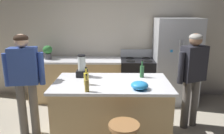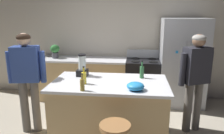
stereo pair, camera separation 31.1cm
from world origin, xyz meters
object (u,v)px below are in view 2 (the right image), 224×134
(refrigerator, at_px, (182,63))
(blender_appliance, at_px, (82,67))
(stove_range, at_px, (143,81))
(person_by_sink_right, at_px, (196,74))
(mixing_bowl, at_px, (135,86))
(bottle_soda, at_px, (84,77))
(bottle_vinegar, at_px, (82,84))
(person_by_island_left, at_px, (27,74))
(kitchen_island, at_px, (110,111))
(bottle_olive_oil, at_px, (142,72))
(potted_plant, at_px, (55,50))

(refrigerator, distance_m, blender_appliance, 2.19)
(stove_range, height_order, blender_appliance, blender_appliance)
(person_by_sink_right, distance_m, mixing_bowl, 1.17)
(refrigerator, distance_m, mixing_bowl, 2.03)
(bottle_soda, bearing_deg, mixing_bowl, -13.28)
(bottle_soda, distance_m, bottle_vinegar, 0.28)
(stove_range, bearing_deg, mixing_bowl, -95.36)
(person_by_island_left, bearing_deg, bottle_soda, -11.62)
(kitchen_island, relative_size, refrigerator, 0.94)
(kitchen_island, distance_m, person_by_island_left, 1.41)
(bottle_olive_oil, bearing_deg, kitchen_island, -152.10)
(person_by_island_left, distance_m, bottle_soda, 0.98)
(stove_range, distance_m, person_by_sink_right, 1.45)
(bottle_olive_oil, bearing_deg, potted_plant, 145.34)
(person_by_sink_right, distance_m, bottle_soda, 1.75)
(kitchen_island, distance_m, blender_appliance, 0.82)
(potted_plant, xyz_separation_m, mixing_bowl, (1.79, -1.85, -0.12))
(person_by_sink_right, bearing_deg, refrigerator, 89.32)
(refrigerator, bearing_deg, blender_appliance, -145.71)
(potted_plant, height_order, bottle_soda, potted_plant)
(blender_appliance, bearing_deg, bottle_soda, -72.87)
(kitchen_island, bearing_deg, blender_appliance, 150.60)
(refrigerator, relative_size, bottle_olive_oil, 6.54)
(stove_range, distance_m, mixing_bowl, 1.90)
(potted_plant, xyz_separation_m, bottle_vinegar, (1.10, -1.95, -0.09))
(mixing_bowl, bearing_deg, blender_appliance, 146.51)
(blender_appliance, bearing_deg, potted_plant, 126.10)
(person_by_island_left, relative_size, potted_plant, 5.40)
(stove_range, height_order, bottle_olive_oil, bottle_olive_oil)
(refrigerator, distance_m, stove_range, 0.89)
(person_by_island_left, height_order, bottle_olive_oil, person_by_island_left)
(person_by_sink_right, xyz_separation_m, bottle_soda, (-1.67, -0.52, 0.05))
(person_by_sink_right, bearing_deg, bottle_olive_oil, -169.98)
(kitchen_island, xyz_separation_m, person_by_sink_right, (1.32, 0.40, 0.50))
(mixing_bowl, bearing_deg, refrigerator, 62.06)
(person_by_island_left, relative_size, mixing_bowl, 6.96)
(blender_appliance, relative_size, mixing_bowl, 1.51)
(blender_appliance, height_order, bottle_olive_oil, blender_appliance)
(stove_range, height_order, bottle_vinegar, bottle_vinegar)
(stove_range, relative_size, person_by_island_left, 0.68)
(kitchen_island, xyz_separation_m, person_by_island_left, (-1.31, 0.07, 0.52))
(bottle_olive_oil, bearing_deg, bottle_vinegar, -140.29)
(bottle_soda, relative_size, bottle_vinegar, 1.08)
(refrigerator, xyz_separation_m, stove_range, (-0.78, 0.02, -0.43))
(stove_range, distance_m, potted_plant, 2.06)
(person_by_island_left, xyz_separation_m, person_by_sink_right, (2.63, 0.33, -0.01))
(stove_range, distance_m, person_by_island_left, 2.41)
(stove_range, xyz_separation_m, blender_appliance, (-1.02, -1.26, 0.60))
(mixing_bowl, bearing_deg, person_by_sink_right, 36.51)
(kitchen_island, height_order, refrigerator, refrigerator)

